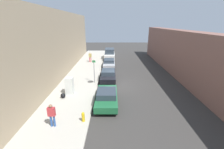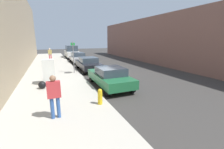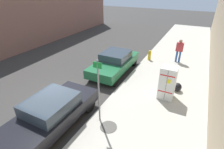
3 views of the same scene
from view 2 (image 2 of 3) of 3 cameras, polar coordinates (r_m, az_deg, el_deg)
name	(u,v)px [view 2 (image 2 of 3)]	position (r m, az deg, el deg)	size (l,w,h in m)	color
ground_plane	(102,72)	(14.76, -4.01, 0.78)	(80.00, 80.00, 0.00)	#383533
sidewalk_slab	(53,76)	(13.99, -21.51, -0.46)	(4.61, 44.00, 0.17)	#B2ADA0
building_facade_across	(174,41)	(19.24, 22.48, 11.82)	(2.15, 37.40, 6.06)	#7F564C
discarded_refrigerator	(49,72)	(11.04, -22.98, 0.95)	(0.76, 0.71, 1.71)	silver
manhole_cover	(68,73)	(14.45, -16.37, 0.72)	(0.70, 0.70, 0.02)	#47443F
street_sign_post	(73,56)	(14.07, -14.48, 6.91)	(0.36, 0.07, 2.80)	slate
fire_hydrant	(100,96)	(7.14, -4.57, -8.28)	(0.22, 0.22, 0.76)	gold
trash_bag	(42,85)	(10.33, -25.04, -3.61)	(0.47, 0.47, 0.47)	black
pedestrian_walking_far	(50,53)	(23.92, -22.55, 7.49)	(0.51, 0.24, 1.76)	#B73338
pedestrian_standing_near	(54,94)	(6.11, -21.19, -6.86)	(0.49, 0.23, 1.71)	#2D5193
parked_sedan_green	(110,77)	(10.11, -0.88, -0.79)	(1.87, 4.45, 1.39)	#1E6038
parked_sedan_dark	(88,64)	(15.69, -9.08, 4.13)	(1.82, 4.70, 1.41)	black
parked_sedan_silver	(78,57)	(21.36, -12.89, 6.36)	(1.82, 4.73, 1.41)	silver
parked_van_white	(72,52)	(27.00, -15.14, 8.31)	(1.97, 5.02, 2.16)	silver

